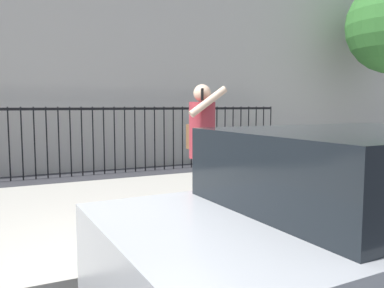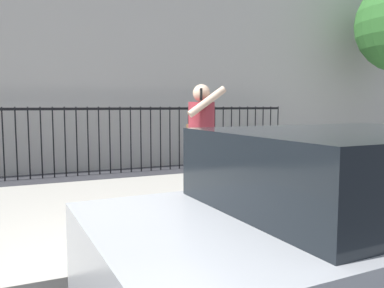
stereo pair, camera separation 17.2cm
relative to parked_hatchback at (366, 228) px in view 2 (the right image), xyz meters
The scene contains 6 objects.
ground_plane 2.13m from the parked_hatchback, 139.18° to the left, with size 60.00×60.00×0.00m, color #333338.
sidewalk 3.88m from the parked_hatchback, 113.42° to the left, with size 28.00×4.40×0.15m, color #B2ADA3.
iron_fence 7.38m from the parked_hatchback, 101.91° to the left, with size 12.03×0.04×1.60m.
parked_hatchback is the anchor object (origin of this frame).
pedestrian_on_phone 2.56m from the parked_hatchback, 94.60° to the left, with size 0.51×0.67×1.75m.
street_bench 5.13m from the parked_hatchback, 66.14° to the left, with size 1.60×0.45×0.95m.
Camera 2 is at (-0.86, -3.42, 1.63)m, focal length 36.80 mm.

